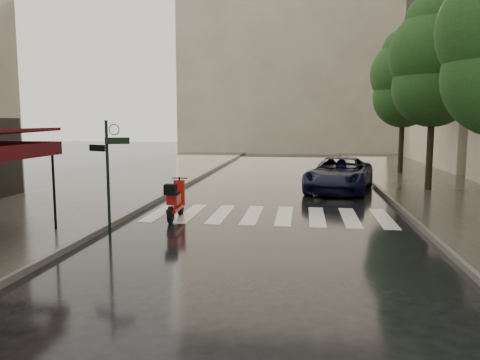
# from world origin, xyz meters

# --- Properties ---
(ground) EXTENTS (120.00, 120.00, 0.00)m
(ground) POSITION_xyz_m (0.00, 0.00, 0.00)
(ground) COLOR black
(ground) RESTS_ON ground
(sidewalk_near) EXTENTS (6.00, 60.00, 0.12)m
(sidewalk_near) POSITION_xyz_m (-4.50, 12.00, 0.06)
(sidewalk_near) COLOR #38332D
(sidewalk_near) RESTS_ON ground
(sidewalk_far) EXTENTS (5.50, 60.00, 0.12)m
(sidewalk_far) POSITION_xyz_m (10.25, 12.00, 0.06)
(sidewalk_far) COLOR #38332D
(sidewalk_far) RESTS_ON ground
(curb_near) EXTENTS (0.12, 60.00, 0.16)m
(curb_near) POSITION_xyz_m (-1.45, 12.00, 0.07)
(curb_near) COLOR #595651
(curb_near) RESTS_ON ground
(curb_far) EXTENTS (0.12, 60.00, 0.16)m
(curb_far) POSITION_xyz_m (7.45, 12.00, 0.07)
(curb_far) COLOR #595651
(curb_far) RESTS_ON ground
(crosswalk) EXTENTS (7.85, 3.20, 0.01)m
(crosswalk) POSITION_xyz_m (2.98, 6.00, 0.01)
(crosswalk) COLOR silver
(crosswalk) RESTS_ON ground
(signpost) EXTENTS (1.17, 0.29, 3.10)m
(signpost) POSITION_xyz_m (-1.19, 3.00, 1.83)
(signpost) COLOR black
(signpost) RESTS_ON ground
(backdrop_building) EXTENTS (22.00, 6.00, 20.00)m
(backdrop_building) POSITION_xyz_m (3.00, 38.00, 10.00)
(backdrop_building) COLOR tan
(backdrop_building) RESTS_ON ground
(tree_mid) EXTENTS (3.80, 3.80, 8.34)m
(tree_mid) POSITION_xyz_m (9.50, 12.00, 5.59)
(tree_mid) COLOR black
(tree_mid) RESTS_ON sidewalk_far
(tree_far) EXTENTS (3.80, 3.80, 8.16)m
(tree_far) POSITION_xyz_m (9.70, 19.00, 5.46)
(tree_far) COLOR black
(tree_far) RESTS_ON sidewalk_far
(scooter) EXTENTS (0.50, 1.89, 1.24)m
(scooter) POSITION_xyz_m (0.11, 5.04, 0.58)
(scooter) COLOR black
(scooter) RESTS_ON ground
(parked_car) EXTENTS (3.62, 5.83, 1.51)m
(parked_car) POSITION_xyz_m (5.68, 11.79, 0.75)
(parked_car) COLOR black
(parked_car) RESTS_ON ground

